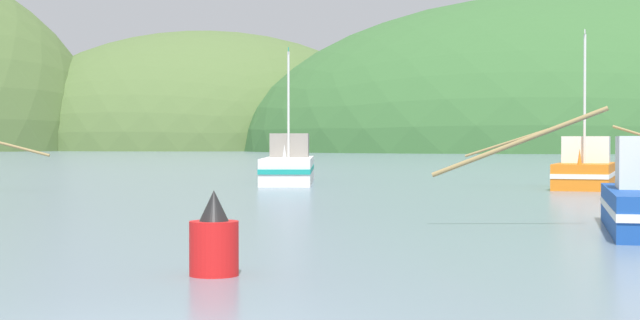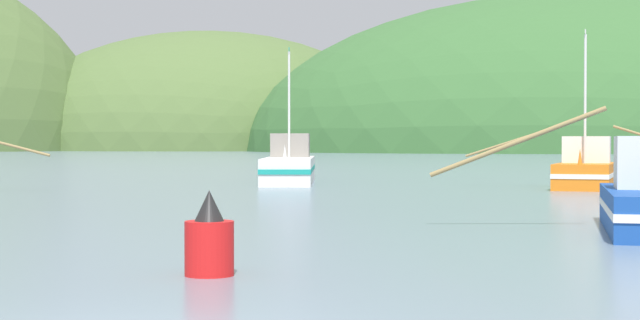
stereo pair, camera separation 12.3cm
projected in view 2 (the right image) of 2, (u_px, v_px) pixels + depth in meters
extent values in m
ellipsoid|color=#516B38|center=(208.00, 150.00, 266.50)|extent=(113.85, 91.08, 64.68)
ellipsoid|color=#386633|center=(567.00, 151.00, 231.18)|extent=(153.22, 122.57, 73.39)
cylinder|color=#997F4C|center=(516.00, 142.00, 24.11)|extent=(4.24, 1.08, 1.78)
cube|color=orange|center=(585.00, 176.00, 45.05)|extent=(4.37, 6.76, 1.17)
cube|color=white|center=(585.00, 174.00, 45.05)|extent=(4.41, 6.82, 0.21)
cone|color=orange|center=(580.00, 157.00, 42.31)|extent=(0.25, 0.25, 0.70)
cube|color=silver|center=(586.00, 150.00, 45.59)|extent=(2.41, 1.79, 1.25)
cylinder|color=silver|center=(585.00, 99.00, 44.72)|extent=(0.12, 0.12, 5.95)
cube|color=white|center=(586.00, 32.00, 44.66)|extent=(0.14, 0.35, 0.20)
cylinder|color=#997F4C|center=(511.00, 142.00, 46.18)|extent=(4.21, 1.54, 1.53)
cube|color=white|center=(289.00, 170.00, 51.58)|extent=(2.54, 11.40, 1.33)
cube|color=teal|center=(289.00, 169.00, 51.58)|extent=(2.56, 11.51, 0.24)
cone|color=white|center=(285.00, 152.00, 46.33)|extent=(0.20, 0.20, 0.70)
cube|color=gray|center=(291.00, 145.00, 52.89)|extent=(2.06, 2.95, 1.28)
cylinder|color=silver|center=(289.00, 105.00, 51.08)|extent=(0.12, 0.12, 5.58)
cube|color=teal|center=(289.00, 49.00, 51.03)|extent=(0.03, 0.36, 0.20)
cylinder|color=red|center=(209.00, 248.00, 15.62)|extent=(0.80, 0.80, 0.88)
cone|color=black|center=(209.00, 206.00, 15.61)|extent=(0.48, 0.48, 0.50)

